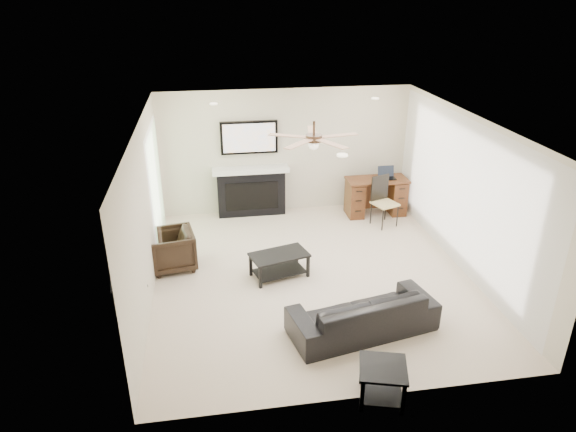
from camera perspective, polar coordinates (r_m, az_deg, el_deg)
name	(u,v)px	position (r m, az deg, el deg)	size (l,w,h in m)	color
room_shell	(325,175)	(7.77, 4.18, 4.62)	(5.50, 5.54, 2.52)	beige
sofa	(363,313)	(7.05, 8.31, -10.58)	(1.97, 0.77, 0.58)	black
armchair	(172,250)	(8.63, -12.78, -3.69)	(0.70, 0.72, 0.66)	black
coffee_table	(279,265)	(8.24, -0.98, -5.47)	(0.90, 0.50, 0.40)	black
end_table_near	(382,383)	(6.12, 10.39, -17.76)	(0.52, 0.52, 0.45)	black
end_table_left	(131,293)	(7.84, -17.10, -8.15)	(0.50, 0.50, 0.45)	black
fireplace_unit	(251,170)	(10.21, -4.17, 5.13)	(1.52, 0.34, 1.91)	black
desk	(376,197)	(10.55, 9.73, 2.15)	(1.22, 0.56, 0.76)	#421D10
desk_chair	(385,202)	(10.04, 10.74, 1.54)	(0.42, 0.44, 0.97)	black
laptop	(388,173)	(10.43, 11.00, 4.69)	(0.33, 0.24, 0.23)	black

